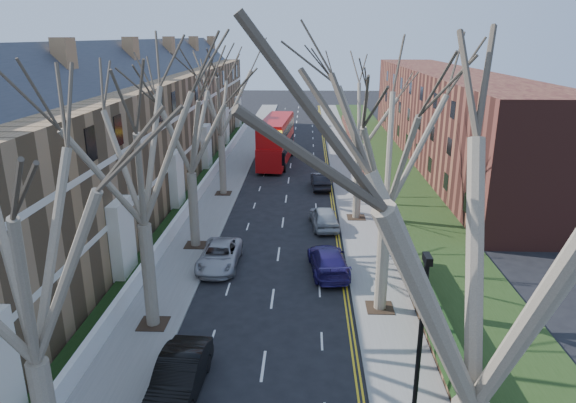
# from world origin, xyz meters

# --- Properties ---
(pavement_left) EXTENTS (3.00, 102.00, 0.12)m
(pavement_left) POSITION_xyz_m (-6.00, 39.00, 0.06)
(pavement_left) COLOR slate
(pavement_left) RESTS_ON ground
(pavement_right) EXTENTS (3.00, 102.00, 0.12)m
(pavement_right) POSITION_xyz_m (6.00, 39.00, 0.06)
(pavement_right) COLOR slate
(pavement_right) RESTS_ON ground
(terrace_left) EXTENTS (9.70, 78.00, 13.60)m
(terrace_left) POSITION_xyz_m (-13.65, 31.00, 5.53)
(terrace_left) COLOR olive
(terrace_left) RESTS_ON ground
(flats_right) EXTENTS (13.97, 54.00, 10.00)m
(flats_right) POSITION_xyz_m (17.46, 43.00, 4.98)
(flats_right) COLOR brown
(flats_right) RESTS_ON ground
(wall_hedge_right) EXTENTS (0.70, 24.00, 1.80)m
(wall_hedge_right) POSITION_xyz_m (7.70, 2.00, 1.12)
(wall_hedge_right) COLOR brown
(wall_hedge_right) RESTS_ON ground
(front_wall_left) EXTENTS (0.30, 78.00, 1.00)m
(front_wall_left) POSITION_xyz_m (-7.65, 31.00, 0.62)
(front_wall_left) COLOR white
(front_wall_left) RESTS_ON ground
(grass_verge_right) EXTENTS (6.00, 102.00, 0.06)m
(grass_verge_right) POSITION_xyz_m (10.50, 39.00, 0.15)
(grass_verge_right) COLOR #203513
(grass_verge_right) RESTS_ON ground
(lamp_post) EXTENTS (0.18, 0.50, 8.11)m
(lamp_post) POSITION_xyz_m (5.00, -3.50, 4.57)
(lamp_post) COLOR black
(lamp_post) RESTS_ON ground
(tree_left_near) EXTENTS (9.80, 9.80, 13.73)m
(tree_left_near) POSITION_xyz_m (-5.70, -4.00, 8.93)
(tree_left_near) COLOR #766754
(tree_left_near) RESTS_ON ground
(tree_left_mid) EXTENTS (10.50, 10.50, 14.71)m
(tree_left_mid) POSITION_xyz_m (-5.70, 6.00, 9.56)
(tree_left_mid) COLOR #766754
(tree_left_mid) RESTS_ON ground
(tree_left_far) EXTENTS (10.15, 10.15, 14.22)m
(tree_left_far) POSITION_xyz_m (-5.70, 16.00, 9.24)
(tree_left_far) COLOR #766754
(tree_left_far) RESTS_ON ground
(tree_left_dist) EXTENTS (10.50, 10.50, 14.71)m
(tree_left_dist) POSITION_xyz_m (-5.70, 28.00, 9.56)
(tree_left_dist) COLOR #766754
(tree_left_dist) RESTS_ON ground
(tree_right_near) EXTENTS (10.85, 10.85, 15.20)m
(tree_right_near) POSITION_xyz_m (5.70, -6.00, 9.86)
(tree_right_near) COLOR #766754
(tree_right_near) RESTS_ON ground
(tree_right_mid) EXTENTS (10.50, 10.50, 14.71)m
(tree_right_mid) POSITION_xyz_m (5.70, 8.00, 9.56)
(tree_right_mid) COLOR #766754
(tree_right_mid) RESTS_ON ground
(tree_right_far) EXTENTS (10.15, 10.15, 14.22)m
(tree_right_far) POSITION_xyz_m (5.70, 22.00, 9.24)
(tree_right_far) COLOR #766754
(tree_right_far) RESTS_ON ground
(double_decker_bus) EXTENTS (3.64, 12.08, 4.95)m
(double_decker_bus) POSITION_xyz_m (-1.63, 40.13, 2.44)
(double_decker_bus) COLOR #A70B0C
(double_decker_bus) RESTS_ON ground
(car_left_mid) EXTENTS (1.89, 4.95, 1.61)m
(car_left_mid) POSITION_xyz_m (-3.18, 1.08, 0.81)
(car_left_mid) COLOR black
(car_left_mid) RESTS_ON ground
(car_left_far) EXTENTS (2.44, 5.15, 1.42)m
(car_left_far) POSITION_xyz_m (-3.56, 13.02, 0.71)
(car_left_far) COLOR #A6A6AB
(car_left_far) RESTS_ON ground
(car_right_near) EXTENTS (2.69, 5.44, 1.52)m
(car_right_near) POSITION_xyz_m (3.16, 12.44, 0.76)
(car_right_near) COLOR navy
(car_right_near) RESTS_ON ground
(car_right_mid) EXTENTS (2.42, 4.86, 1.59)m
(car_right_mid) POSITION_xyz_m (3.13, 20.13, 0.80)
(car_right_mid) COLOR #9A9EA2
(car_right_mid) RESTS_ON ground
(car_right_far) EXTENTS (1.88, 4.64, 1.50)m
(car_right_far) POSITION_xyz_m (3.09, 30.43, 0.75)
(car_right_far) COLOR black
(car_right_far) RESTS_ON ground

